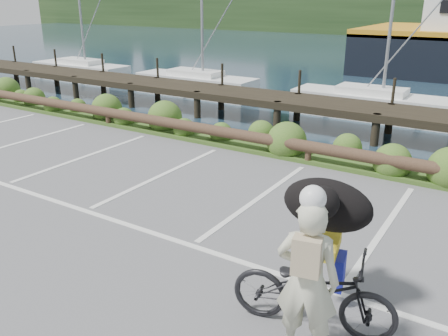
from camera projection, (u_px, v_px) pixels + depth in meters
The scene contains 6 objects.
ground at pixel (205, 237), 8.38m from camera, with size 72.00×72.00×0.00m, color #565558.
vegetation_strip at pixel (318, 154), 12.57m from camera, with size 34.00×1.60×0.10m, color #3D5B21.
log_rail at pixel (308, 164), 12.03m from camera, with size 32.00×0.30×0.60m, color #443021, non-canonical shape.
bicycle at pixel (313, 291), 5.90m from camera, with size 0.72×2.07×1.09m, color black.
cyclist at pixel (307, 281), 5.33m from camera, with size 0.72×0.47×1.98m, color beige.
dog at pixel (327, 205), 6.18m from camera, with size 1.21×0.59×0.70m, color black.
Camera 1 is at (4.27, -6.12, 4.00)m, focal length 38.00 mm.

